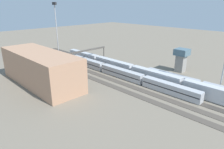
% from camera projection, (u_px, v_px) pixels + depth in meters
% --- Properties ---
extents(ground_plane, '(400.00, 400.00, 0.00)m').
position_uv_depth(ground_plane, '(110.00, 74.00, 94.96)').
color(ground_plane, '#756B5B').
extents(track_bed_0, '(140.00, 2.80, 0.12)m').
position_uv_depth(track_bed_0, '(125.00, 69.00, 101.58)').
color(track_bed_0, '#3D3833').
rests_on(track_bed_0, ground_plane).
extents(track_bed_1, '(140.00, 2.80, 0.12)m').
position_uv_depth(track_bed_1, '(118.00, 71.00, 98.26)').
color(track_bed_1, '#4C443D').
rests_on(track_bed_1, ground_plane).
extents(track_bed_2, '(140.00, 2.80, 0.12)m').
position_uv_depth(track_bed_2, '(110.00, 74.00, 94.94)').
color(track_bed_2, '#3D3833').
rests_on(track_bed_2, ground_plane).
extents(track_bed_3, '(140.00, 2.80, 0.12)m').
position_uv_depth(track_bed_3, '(102.00, 76.00, 91.62)').
color(track_bed_3, '#4C443D').
rests_on(track_bed_3, ground_plane).
extents(track_bed_4, '(140.00, 2.80, 0.12)m').
position_uv_depth(track_bed_4, '(94.00, 79.00, 88.30)').
color(track_bed_4, '#4C443D').
rests_on(track_bed_4, ground_plane).
extents(train_on_track_1, '(95.60, 3.00, 5.00)m').
position_uv_depth(train_on_track_1, '(132.00, 70.00, 91.24)').
color(train_on_track_1, silver).
rests_on(train_on_track_1, ground_plane).
extents(train_on_track_2, '(71.40, 3.06, 3.80)m').
position_uv_depth(train_on_track_2, '(122.00, 73.00, 89.51)').
color(train_on_track_2, '#B7BABF').
rests_on(train_on_track_2, ground_plane).
extents(train_on_track_0, '(47.20, 3.00, 3.80)m').
position_uv_depth(train_on_track_0, '(200.00, 86.00, 75.50)').
color(train_on_track_0, '#A8AAB2').
rests_on(train_on_track_0, ground_plane).
extents(light_mast_1, '(2.80, 0.70, 31.82)m').
position_uv_depth(light_mast_1, '(57.00, 29.00, 94.56)').
color(light_mast_1, '#9EA0A5').
rests_on(light_mast_1, ground_plane).
extents(signal_gantry, '(0.70, 25.00, 8.80)m').
position_uv_depth(signal_gantry, '(86.00, 52.00, 104.33)').
color(signal_gantry, '#4C4742').
rests_on(signal_gantry, ground_plane).
extents(maintenance_shed, '(42.90, 14.44, 13.10)m').
position_uv_depth(maintenance_shed, '(40.00, 68.00, 81.57)').
color(maintenance_shed, tan).
rests_on(maintenance_shed, ground_plane).
extents(control_tower, '(6.00, 6.00, 11.11)m').
position_uv_depth(control_tower, '(181.00, 58.00, 96.13)').
color(control_tower, gray).
rests_on(control_tower, ground_plane).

